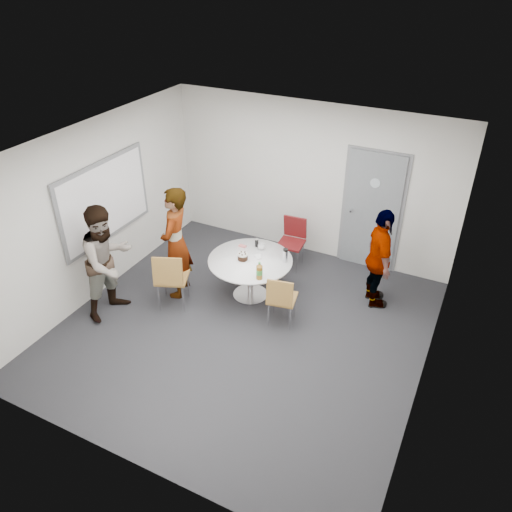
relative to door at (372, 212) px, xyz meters
The scene contains 15 objects.
floor 2.90m from the door, 113.90° to the right, with size 5.00×5.00×0.00m, color #242428.
ceiling 3.19m from the door, 113.90° to the right, with size 5.00×5.00×0.00m, color silver.
wall_back 1.15m from the door, behind, with size 5.00×5.00×0.00m, color silver.
wall_left 4.38m from the door, 145.41° to the right, with size 5.00×5.00×0.00m, color silver.
wall_right 2.87m from the door, 60.57° to the right, with size 5.00×5.00×0.00m, color silver.
wall_front 5.11m from the door, 102.45° to the right, with size 5.00×5.00×0.00m, color silver.
door is the anchor object (origin of this frame).
whiteboard 4.25m from the door, 147.34° to the right, with size 0.04×1.90×1.25m.
table 2.23m from the door, 128.50° to the right, with size 1.29×1.29×0.95m.
chair_near_left 3.44m from the door, 132.36° to the right, with size 0.60×0.63×0.97m.
chair_near_right 2.32m from the door, 106.95° to the right, with size 0.46×0.49×0.83m.
chair_far 1.37m from the door, 154.40° to the right, with size 0.45×0.48×0.88m.
person_main 3.23m from the door, 138.99° to the right, with size 0.66×0.43×1.81m, color #A5C6EA.
person_left 4.25m from the door, 135.91° to the right, with size 0.85×0.67×1.76m, color white.
person_right 1.13m from the door, 67.75° to the right, with size 0.94×0.39×1.60m, color black.
Camera 1 is at (2.65, -4.94, 4.75)m, focal length 35.00 mm.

